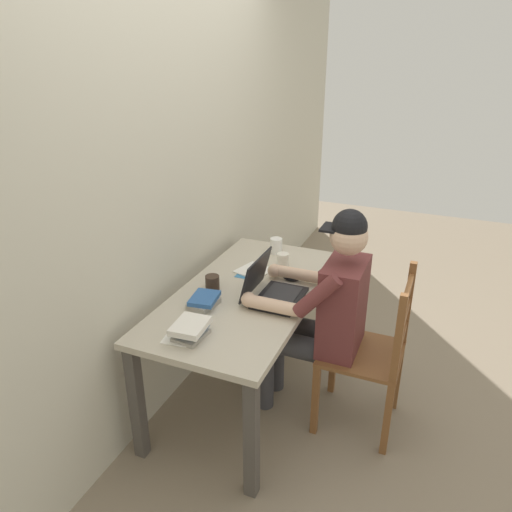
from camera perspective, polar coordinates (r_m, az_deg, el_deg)
ground_plane at (r=3.13m, az=-0.91°, el=-15.55°), size 8.00×8.00×0.00m
back_wall at (r=2.72m, az=-9.76°, el=8.87°), size 6.00×0.04×2.60m
desk at (r=2.78m, az=-0.99°, el=-5.74°), size 1.44×0.72×0.70m
seated_person at (r=2.64m, az=7.91°, el=-5.96°), size 0.50×0.60×1.25m
wooden_chair at (r=2.71m, az=13.47°, el=-11.08°), size 0.42×0.42×0.94m
laptop at (r=2.65m, az=1.69°, el=-3.84°), size 0.33×0.29×0.23m
computer_mouse at (r=2.85m, az=4.18°, el=-2.57°), size 0.06×0.10×0.03m
coffee_mug_white at (r=3.21m, az=2.39°, el=1.23°), size 0.12×0.08×0.10m
coffee_mug_dark at (r=2.74m, az=-5.11°, el=-3.13°), size 0.12×0.08×0.09m
coffee_mug_spare at (r=3.00m, az=3.19°, el=-0.54°), size 0.11×0.07×0.10m
book_stack_main at (r=2.33m, az=-7.66°, el=-8.49°), size 0.20×0.16×0.08m
book_stack_side at (r=2.59m, az=-6.12°, el=-5.29°), size 0.19×0.16×0.05m
paper_pile_near_laptop at (r=2.96m, az=-0.23°, el=-1.73°), size 0.24×0.23×0.01m
paper_pile_back_corner at (r=2.38m, az=-8.67°, el=-9.04°), size 0.22×0.17×0.01m
landscape_photo_print at (r=2.93m, az=-1.26°, el=-2.10°), size 0.13×0.09×0.00m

